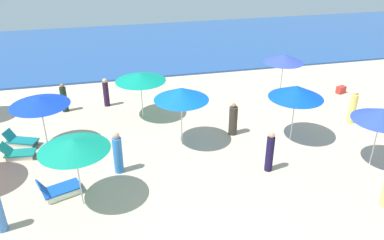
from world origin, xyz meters
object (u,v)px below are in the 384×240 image
Objects in this scene: beachgoer_0 at (233,120)px; beachgoer_2 at (270,152)px; umbrella_4 at (284,58)px; cooler_box_0 at (341,90)px; beachgoer_1 at (64,99)px; beachgoer_7 at (106,93)px; umbrella_2 at (296,92)px; umbrella_0 at (382,114)px; umbrella_1 at (74,145)px; lounge_chair_5_0 at (17,153)px; lounge_chair_5_1 at (20,140)px; lounge_chair_1_0 at (58,189)px; beachgoer_3 at (118,154)px; umbrella_5 at (39,101)px; umbrella_3 at (181,94)px; umbrella_9 at (140,77)px; beachgoer_4 at (353,108)px.

beachgoer_2 is at bearing -66.41° from beachgoer_0.
cooler_box_0 is at bearing 2.41° from umbrella_4.
beachgoer_7 reaches higher than beachgoer_1.
cooler_box_0 is at bearing 39.29° from umbrella_2.
beachgoer_1 is 2.91× the size of cooler_box_0.
umbrella_1 reaches higher than umbrella_0.
lounge_chair_5_1 is (-0.03, 1.04, 0.00)m from lounge_chair_5_0.
umbrella_4 reaches higher than umbrella_1.
beachgoer_2 is (6.97, 0.45, -1.53)m from umbrella_1.
beachgoer_3 reaches higher than lounge_chair_1_0.
lounge_chair_1_0 is 7.17m from beachgoer_1.
umbrella_4 is at bearing -70.65° from lounge_chair_5_0.
cooler_box_0 is (3.82, 0.16, -2.16)m from umbrella_4.
umbrella_5 is at bearing 169.58° from cooler_box_0.
beachgoer_2 is (-4.06, 0.59, -1.43)m from umbrella_0.
lounge_chair_1_0 is 0.58× the size of umbrella_3.
umbrella_9 reaches higher than cooler_box_0.
beachgoer_0 is at bearing 41.75° from beachgoer_1.
umbrella_0 is 1.03× the size of umbrella_9.
beachgoer_4 is at bearing -84.44° from lounge_chair_5_0.
lounge_chair_5_0 is (-11.52, 1.12, -2.04)m from umbrella_2.
umbrella_2 reaches higher than beachgoer_0.
beachgoer_1 is at bearing 173.60° from umbrella_4.
beachgoer_2 is (9.63, -4.17, 0.55)m from lounge_chair_5_1.
lounge_chair_5_0 is at bearing 61.04° from beachgoer_7.
beachgoer_1 reaches higher than lounge_chair_1_0.
umbrella_9 is 4.32m from beachgoer_1.
lounge_chair_5_1 is 0.96× the size of beachgoer_0.
beachgoer_2 is 1.01× the size of beachgoer_4.
cooler_box_0 is (3.00, 6.82, -2.03)m from umbrella_0.
beachgoer_3 is at bearing -107.66° from umbrella_9.
beachgoer_1 is at bearing -27.61° from beachgoer_2.
beachgoer_4 is (9.67, -2.84, -1.32)m from umbrella_9.
cooler_box_0 is at bearing -104.15° from beachgoer_4.
lounge_chair_1_0 is 13.56m from beachgoer_4.
beachgoer_3 is at bearing 169.45° from umbrella_0.
beachgoer_2 is 3.27× the size of cooler_box_0.
umbrella_4 is at bearing -177.49° from beachgoer_7.
umbrella_4 is at bearing 64.74° from beachgoer_1.
lounge_chair_5_0 is at bearing -167.15° from umbrella_4.
beachgoer_1 is 6.54m from beachgoer_3.
beachgoer_4 is (3.56, 0.88, -1.51)m from umbrella_2.
beachgoer_0 is at bearing -74.79° from lounge_chair_5_1.
umbrella_2 is 0.97× the size of umbrella_3.
beachgoer_4 is at bearing -98.94° from lounge_chair_1_0.
umbrella_2 is (9.71, 1.84, 2.01)m from lounge_chair_1_0.
cooler_box_0 is (12.70, 5.01, -0.61)m from beachgoer_3.
beachgoer_0 reaches higher than lounge_chair_5_0.
umbrella_0 is 6.71m from umbrella_4.
umbrella_3 is at bearing 12.74° from beachgoer_4.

